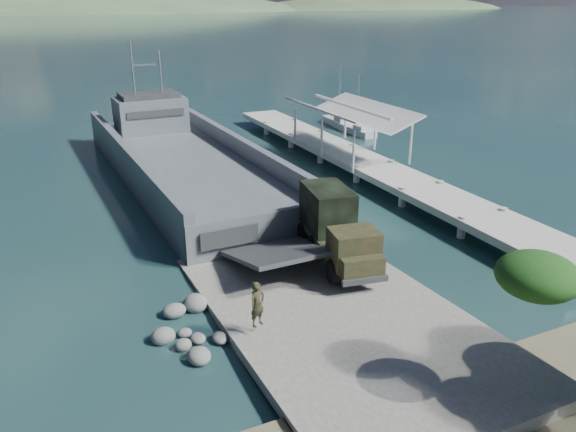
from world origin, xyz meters
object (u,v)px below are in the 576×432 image
object	(u,v)px
sailboat_near	(358,131)
sailboat_far	(339,123)
soldier	(258,312)
military_truck	(336,227)
landing_craft	(186,168)
pier	(356,152)

from	to	relation	value
sailboat_near	sailboat_far	size ratio (longest dim) A/B	0.91
sailboat_near	soldier	bearing A→B (deg)	-130.77
military_truck	sailboat_far	xyz separation A→B (m)	(17.73, 30.27, -1.87)
sailboat_near	military_truck	bearing A→B (deg)	-127.01
landing_craft	sailboat_far	size ratio (longest dim) A/B	5.29
landing_craft	soldier	size ratio (longest dim) A/B	18.66
pier	sailboat_near	size ratio (longest dim) A/B	6.95
landing_craft	sailboat_near	size ratio (longest dim) A/B	5.83
pier	sailboat_near	world-z (taller)	sailboat_near
soldier	sailboat_far	world-z (taller)	sailboat_far
sailboat_far	pier	bearing A→B (deg)	-111.72
military_truck	landing_craft	bearing A→B (deg)	109.03
pier	soldier	xyz separation A→B (m)	(-16.88, -19.85, -0.11)
sailboat_far	soldier	bearing A→B (deg)	-120.75
soldier	sailboat_near	size ratio (longest dim) A/B	0.31
pier	military_truck	bearing A→B (deg)	-125.03
landing_craft	military_truck	distance (m)	18.76
sailboat_near	sailboat_far	distance (m)	4.17
sailboat_far	landing_craft	bearing A→B (deg)	-146.70
military_truck	sailboat_far	distance (m)	35.13
soldier	sailboat_near	xyz separation A→B (m)	(24.07, 31.16, -1.15)
landing_craft	military_truck	xyz separation A→B (m)	(3.08, -18.46, 1.35)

